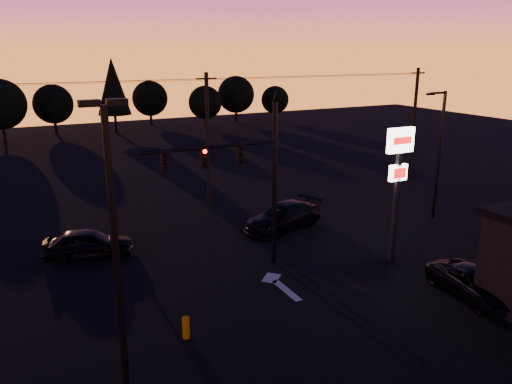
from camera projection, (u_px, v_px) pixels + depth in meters
ground at (288, 302)px, 21.24m from camera, size 120.00×120.00×0.00m
lane_arrow at (279, 284)px, 22.89m from camera, size 1.20×3.10×0.01m
traffic_signal_mast at (245, 171)px, 23.27m from camera, size 6.79×0.52×8.58m
secondary_signal at (109, 188)px, 28.14m from camera, size 0.30×0.31×4.35m
parking_lot_light at (115, 239)px, 13.96m from camera, size 1.25×0.30×9.14m
pylon_sign at (399, 166)px, 24.22m from camera, size 1.50×0.28×6.80m
streetlight at (439, 150)px, 30.79m from camera, size 1.55×0.35×8.00m
utility_pole_1 at (208, 141)px, 32.86m from camera, size 1.40×0.26×9.00m
utility_pole_2 at (414, 123)px, 40.68m from camera, size 1.40×0.26×9.00m
power_wires at (206, 79)px, 31.77m from camera, size 36.00×1.22×0.07m
bollard at (186, 328)px, 18.54m from camera, size 0.28×0.28×0.84m
tree_2 at (0, 104)px, 56.87m from camera, size 5.77×5.78×7.26m
tree_3 at (53, 104)px, 63.08m from camera, size 4.95×4.95×6.22m
tree_4 at (113, 86)px, 62.95m from camera, size 4.18×4.18×9.50m
tree_5 at (150, 98)px, 70.44m from camera, size 4.95×4.95×6.22m
tree_6 at (205, 103)px, 67.99m from camera, size 4.54×4.54×5.71m
tree_7 at (236, 94)px, 73.00m from camera, size 5.36×5.36×6.74m
tree_8 at (275, 100)px, 75.00m from camera, size 4.12×4.12×5.19m
car_left at (88, 244)px, 25.67m from camera, size 4.79×3.00×1.52m
car_right at (283, 216)px, 29.82m from camera, size 5.69×3.57×1.54m
suv_parked at (475, 283)px, 21.63m from camera, size 2.55×4.66×1.24m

